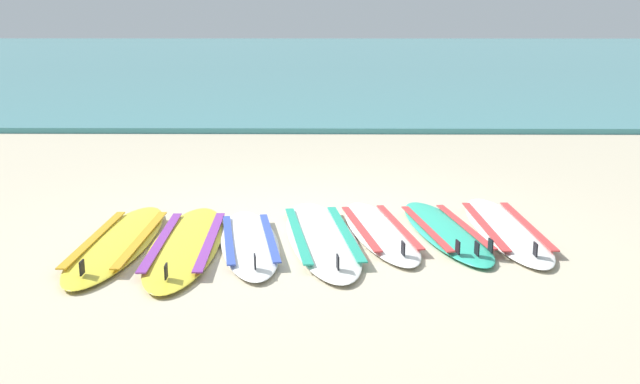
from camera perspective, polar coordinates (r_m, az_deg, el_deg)
name	(u,v)px	position (r m, az deg, el deg)	size (l,w,h in m)	color
ground_plane	(306,228)	(6.70, -1.16, -2.96)	(80.00, 80.00, 0.00)	#C1B599
sea	(324,53)	(42.09, 0.35, 11.37)	(80.00, 60.00, 0.10)	teal
surfboard_0	(118,242)	(6.43, -16.21, -3.92)	(0.59, 2.33, 0.18)	yellow
surfboard_1	(186,244)	(6.22, -10.93, -4.19)	(0.69, 2.40, 0.18)	yellow
surfboard_2	(249,242)	(6.21, -5.82, -4.06)	(0.83, 2.07, 0.18)	white
surfboard_3	(322,237)	(6.31, 0.13, -3.69)	(0.94, 2.46, 0.18)	silver
surfboard_4	(379,230)	(6.51, 4.89, -3.16)	(0.86, 2.11, 0.18)	white
surfboard_5	(445,230)	(6.60, 10.21, -3.11)	(0.84, 2.13, 0.18)	#2DB793
surfboard_6	(505,229)	(6.78, 14.95, -2.92)	(0.63, 2.25, 0.18)	white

